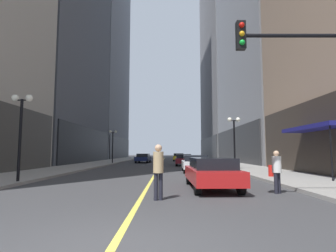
% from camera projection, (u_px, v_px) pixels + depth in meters
% --- Properties ---
extents(ground_plane, '(200.00, 200.00, 0.00)m').
position_uv_depth(ground_plane, '(162.00, 163.00, 39.04)').
color(ground_plane, '#38383A').
extents(sidewalk_left, '(4.50, 78.00, 0.15)m').
position_uv_depth(sidewalk_left, '(105.00, 162.00, 39.05)').
color(sidewalk_left, gray).
rests_on(sidewalk_left, ground).
extents(sidewalk_right, '(4.50, 78.00, 0.15)m').
position_uv_depth(sidewalk_right, '(218.00, 162.00, 39.05)').
color(sidewalk_right, gray).
rests_on(sidewalk_right, ground).
extents(lane_centre_stripe, '(0.16, 70.00, 0.01)m').
position_uv_depth(lane_centre_stripe, '(162.00, 163.00, 39.04)').
color(lane_centre_stripe, '#E5D64C').
rests_on(lane_centre_stripe, ground).
extents(building_left_far, '(13.25, 26.00, 73.13)m').
position_uv_depth(building_left_far, '(97.00, 13.00, 67.44)').
color(building_left_far, slate).
rests_on(building_left_far, ground).
extents(building_right_far, '(14.48, 26.00, 54.75)m').
position_uv_depth(building_right_far, '(235.00, 48.00, 66.57)').
color(building_right_far, gray).
rests_on(building_right_far, ground).
extents(storefront_awning_right, '(1.60, 5.58, 3.12)m').
position_uv_depth(storefront_awning_right, '(315.00, 128.00, 15.98)').
color(storefront_awning_right, navy).
rests_on(storefront_awning_right, ground).
extents(car_red, '(1.94, 4.69, 1.32)m').
position_uv_depth(car_red, '(211.00, 172.00, 11.38)').
color(car_red, '#B21919').
rests_on(car_red, ground).
extents(car_white, '(1.95, 4.14, 1.32)m').
position_uv_depth(car_white, '(195.00, 163.00, 20.76)').
color(car_white, silver).
rests_on(car_white, ground).
extents(car_maroon, '(1.95, 4.55, 1.32)m').
position_uv_depth(car_maroon, '(183.00, 159.00, 30.47)').
color(car_maroon, maroon).
rests_on(car_maroon, ground).
extents(car_navy, '(2.06, 4.66, 1.32)m').
position_uv_depth(car_navy, '(143.00, 158.00, 38.69)').
color(car_navy, '#141E4C').
rests_on(car_navy, ground).
extents(car_yellow, '(1.96, 4.27, 1.32)m').
position_uv_depth(car_yellow, '(178.00, 157.00, 45.96)').
color(car_yellow, yellow).
rests_on(car_yellow, ground).
extents(pedestrian_in_tan_trench, '(0.42, 0.42, 1.82)m').
position_uv_depth(pedestrian_in_tan_trench, '(158.00, 167.00, 8.80)').
color(pedestrian_in_tan_trench, black).
rests_on(pedestrian_in_tan_trench, ground).
extents(pedestrian_in_white_shirt, '(0.47, 0.47, 1.62)m').
position_uv_depth(pedestrian_in_white_shirt, '(277.00, 169.00, 10.18)').
color(pedestrian_in_white_shirt, black).
rests_on(pedestrian_in_white_shirt, ground).
extents(traffic_light_near_right, '(3.43, 0.35, 5.65)m').
position_uv_depth(traffic_light_near_right, '(312.00, 81.00, 8.25)').
color(traffic_light_near_right, black).
rests_on(traffic_light_near_right, ground).
extents(street_lamp_left_near, '(1.06, 0.36, 4.43)m').
position_uv_depth(street_lamp_left_near, '(21.00, 118.00, 13.31)').
color(street_lamp_left_near, black).
rests_on(street_lamp_left_near, ground).
extents(street_lamp_left_far, '(1.06, 0.36, 4.43)m').
position_uv_depth(street_lamp_left_far, '(113.00, 139.00, 35.43)').
color(street_lamp_left_far, black).
rests_on(street_lamp_left_far, ground).
extents(street_lamp_right_mid, '(1.06, 0.36, 4.43)m').
position_uv_depth(street_lamp_right_mid, '(234.00, 131.00, 22.17)').
color(street_lamp_right_mid, black).
rests_on(street_lamp_right_mid, ground).
extents(fire_hydrant_right, '(0.28, 0.28, 0.80)m').
position_uv_depth(fire_hydrant_right, '(271.00, 172.00, 15.55)').
color(fire_hydrant_right, red).
rests_on(fire_hydrant_right, ground).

